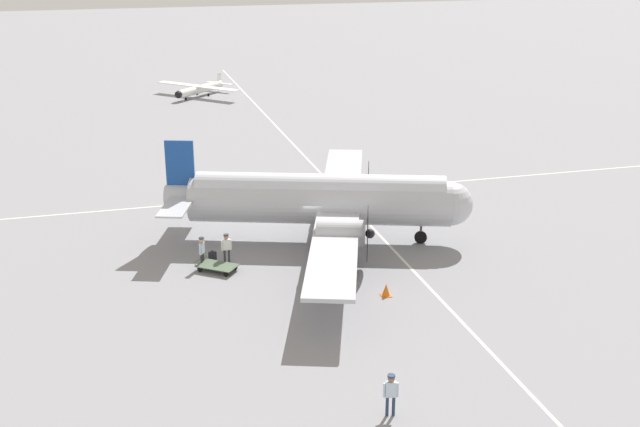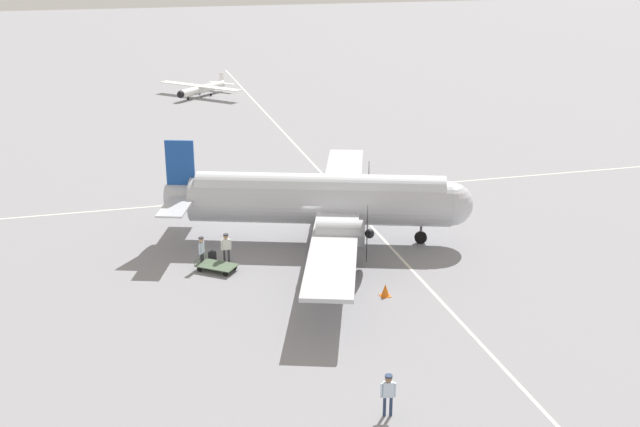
{
  "view_description": "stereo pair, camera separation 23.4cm",
  "coord_description": "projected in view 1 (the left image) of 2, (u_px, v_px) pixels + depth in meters",
  "views": [
    {
      "loc": [
        -11.02,
        -40.77,
        16.59
      ],
      "look_at": [
        0.0,
        0.0,
        1.64
      ],
      "focal_mm": 45.0,
      "sensor_mm": 36.0,
      "label": 1
    },
    {
      "loc": [
        -10.8,
        -40.83,
        16.59
      ],
      "look_at": [
        0.0,
        0.0,
        1.64
      ],
      "focal_mm": 45.0,
      "sensor_mm": 36.0,
      "label": 2
    }
  ],
  "objects": [
    {
      "name": "airliner_main",
      "position": [
        328.0,
        199.0,
        44.49
      ],
      "size": [
        17.18,
        23.56,
        5.72
      ],
      "rotation": [
        0.0,
        0.0,
        5.96
      ],
      "color": "silver",
      "rests_on": "ground_plane"
    },
    {
      "name": "suitcase_near_door",
      "position": [
        212.0,
        257.0,
        42.37
      ],
      "size": [
        0.44,
        0.14,
        0.65
      ],
      "color": "#232328",
      "rests_on": "ground_plane"
    },
    {
      "name": "traffic_cone",
      "position": [
        386.0,
        290.0,
        38.43
      ],
      "size": [
        0.48,
        0.48,
        0.63
      ],
      "color": "orange",
      "rests_on": "ground_plane"
    },
    {
      "name": "apron_line_northsouth",
      "position": [
        379.0,
        235.0,
        46.22
      ],
      "size": [
        0.16,
        120.0,
        0.01
      ],
      "color": "silver",
      "rests_on": "ground_plane"
    },
    {
      "name": "ramp_agent",
      "position": [
        202.0,
        249.0,
        41.48
      ],
      "size": [
        0.37,
        0.51,
        1.65
      ],
      "rotation": [
        0.0,
        0.0,
        7.37
      ],
      "color": "#2D2D33",
      "rests_on": "ground_plane"
    },
    {
      "name": "baggage_cart",
      "position": [
        217.0,
        266.0,
        41.26
      ],
      "size": [
        2.31,
        2.15,
        0.56
      ],
      "rotation": [
        0.0,
        0.0,
        5.63
      ],
      "color": "#4C6047",
      "rests_on": "ground_plane"
    },
    {
      "name": "passenger_boarding",
      "position": [
        226.0,
        245.0,
        41.94
      ],
      "size": [
        0.56,
        0.27,
        1.64
      ],
      "rotation": [
        0.0,
        0.0,
        6.28
      ],
      "color": "#2D2D33",
      "rests_on": "ground_plane"
    },
    {
      "name": "ground_plane",
      "position": [
        320.0,
        241.0,
        45.35
      ],
      "size": [
        300.0,
        300.0,
        0.0
      ],
      "primitive_type": "plane",
      "color": "gray"
    },
    {
      "name": "light_aircraft_distant",
      "position": [
        199.0,
        89.0,
        84.44
      ],
      "size": [
        7.96,
        8.07,
        1.98
      ],
      "rotation": [
        0.0,
        0.0,
        3.91
      ],
      "color": "white",
      "rests_on": "ground_plane"
    },
    {
      "name": "apron_line_eastwest",
      "position": [
        287.0,
        196.0,
        53.1
      ],
      "size": [
        120.0,
        0.16,
        0.01
      ],
      "color": "silver",
      "rests_on": "ground_plane"
    },
    {
      "name": "crew_foreground",
      "position": [
        391.0,
        390.0,
        28.67
      ],
      "size": [
        0.56,
        0.33,
        1.68
      ],
      "rotation": [
        0.0,
        0.0,
        -0.19
      ],
      "color": "navy",
      "rests_on": "ground_plane"
    }
  ]
}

